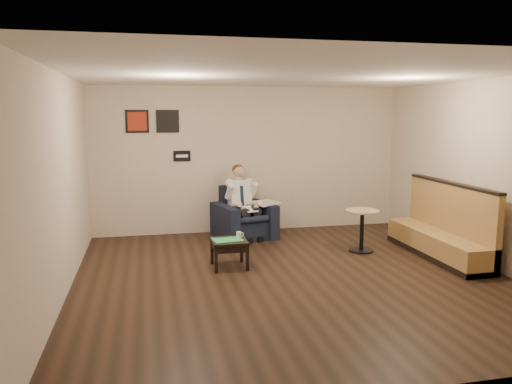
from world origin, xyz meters
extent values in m
plane|color=black|center=(0.00, 0.00, 0.00)|extent=(6.00, 6.00, 0.00)
cube|color=beige|center=(0.00, 3.00, 1.40)|extent=(6.00, 0.02, 2.80)
cube|color=beige|center=(0.00, -3.00, 1.40)|extent=(6.00, 0.02, 2.80)
cube|color=beige|center=(-3.00, 0.00, 1.40)|extent=(0.02, 6.00, 2.80)
cube|color=beige|center=(3.00, 0.00, 1.40)|extent=(0.02, 6.00, 2.80)
cube|color=white|center=(0.00, 0.00, 2.80)|extent=(6.00, 6.00, 0.02)
cube|color=black|center=(-1.30, 2.98, 1.50)|extent=(0.32, 0.02, 0.20)
cube|color=#A92914|center=(-2.10, 2.98, 2.15)|extent=(0.42, 0.03, 0.42)
cube|color=black|center=(-1.55, 2.98, 2.15)|extent=(0.42, 0.03, 0.42)
cube|color=black|center=(-0.22, 2.42, 0.47)|extent=(1.19, 1.19, 0.94)
cube|color=white|center=(-0.16, 2.21, 0.58)|extent=(0.30, 0.36, 0.01)
cube|color=silver|center=(0.19, 2.43, 0.64)|extent=(0.55, 0.61, 0.01)
cube|color=black|center=(-0.79, 0.67, 0.21)|extent=(0.52, 0.52, 0.42)
cube|color=#25BD5B|center=(-0.82, 0.65, 0.43)|extent=(0.46, 0.36, 0.01)
cylinder|color=white|center=(-0.62, 0.78, 0.47)|extent=(0.08, 0.08, 0.09)
cube|color=black|center=(-0.74, 0.82, 0.43)|extent=(0.14, 0.09, 0.01)
cube|color=olive|center=(2.59, 0.53, 0.59)|extent=(0.55, 2.32, 1.19)
cylinder|color=tan|center=(1.52, 1.08, 0.35)|extent=(0.68, 0.68, 0.70)
camera|label=1|loc=(-1.95, -6.49, 2.27)|focal=35.00mm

